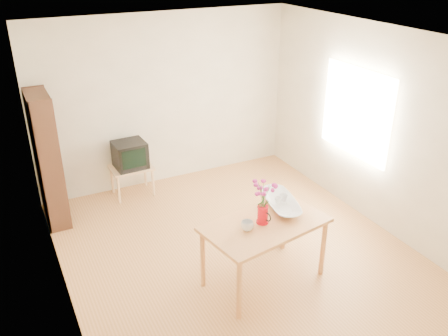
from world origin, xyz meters
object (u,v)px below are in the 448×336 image
pitcher (263,215)px  table (265,230)px  television (130,154)px  bowl (282,188)px  mug (247,226)px

pitcher → table: bearing=-51.4°
pitcher → television: pitcher is taller
table → bowl: (0.35, 0.24, 0.32)m
mug → television: (-0.47, 2.67, -0.14)m
bowl → mug: bearing=-155.3°
mug → bowl: 0.68m
mug → pitcher: bearing=144.3°
television → table: bearing=-77.0°
pitcher → mug: size_ratio=1.57×
pitcher → mug: pitcher is taller
mug → television: 2.71m
bowl → table: bearing=-145.9°
pitcher → bowl: (0.38, 0.22, 0.14)m
mug → television: size_ratio=0.29×
pitcher → mug: bearing=-179.1°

